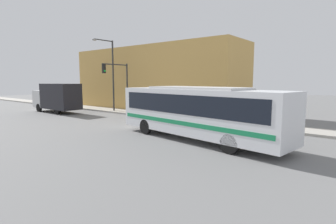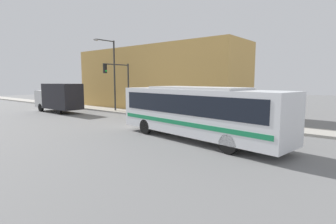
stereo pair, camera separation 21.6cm
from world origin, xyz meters
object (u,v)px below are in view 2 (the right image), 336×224
Objects in this scene: street_lamp at (112,70)px; pedestrian_near_corner at (135,104)px; fire_hydrant at (185,114)px; traffic_light_pole at (120,79)px; city_bus at (197,110)px; delivery_truck at (59,97)px; parking_meter at (146,105)px; pedestrian_mid_block at (134,103)px.

street_lamp is 4.76m from pedestrian_near_corner.
traffic_light_pole is at bearing 97.54° from fire_hydrant.
city_bus is 19.66m from delivery_truck.
street_lamp is at bearing 90.55° from fire_hydrant.
fire_hydrant is (5.93, 5.09, -1.29)m from city_bus.
delivery_truck is 15.04m from fire_hydrant.
parking_meter is (5.93, 9.80, -0.75)m from city_bus.
delivery_truck is 7.83m from traffic_light_pole.
pedestrian_near_corner is at bearing -102.19° from pedestrian_mid_block.
pedestrian_mid_block is (1.65, -0.23, -2.62)m from traffic_light_pole.
pedestrian_near_corner is at bearing -76.79° from street_lamp.
delivery_truck is (2.00, 19.56, -0.10)m from city_bus.
pedestrian_mid_block reaches higher than parking_meter.
street_lamp reaches higher than pedestrian_near_corner.
city_bus is at bearing -121.18° from parking_meter.
traffic_light_pole reaches higher than parking_meter.
delivery_truck is at bearing 105.22° from fire_hydrant.
fire_hydrant is 4.74m from parking_meter.
pedestrian_near_corner is at bearing -59.02° from delivery_truck.
city_bus is 1.47× the size of street_lamp.
traffic_light_pole is 3.81× the size of parking_meter.
pedestrian_mid_block is (6.59, 12.34, -0.75)m from city_bus.
traffic_light_pole is 2.74m from street_lamp.
pedestrian_near_corner is (0.59, 6.93, 0.51)m from fire_hydrant.
fire_hydrant is 0.10× the size of street_lamp.
fire_hydrant is (3.94, -14.47, -1.19)m from delivery_truck.
traffic_light_pole is 3.94m from parking_meter.
parking_meter is (-0.00, 4.71, 0.54)m from fire_hydrant.
street_lamp is (-0.09, 5.13, 3.67)m from parking_meter.
fire_hydrant is at bearing -89.45° from street_lamp.
traffic_light_pole reaches higher than city_bus.
city_bus is 13.64m from traffic_light_pole.
street_lamp is (0.90, 2.36, 1.05)m from traffic_light_pole.
street_lamp is at bearing 69.25° from traffic_light_pole.
delivery_truck reaches higher than fire_hydrant.
pedestrian_near_corner reaches higher than fire_hydrant.
city_bus is at bearing -118.49° from pedestrian_near_corner.
city_bus is 6.64× the size of pedestrian_near_corner.
pedestrian_mid_block is at bearing 77.81° from pedestrian_near_corner.
delivery_truck is at bearing 120.98° from pedestrian_near_corner.
pedestrian_mid_block is at bearing -57.53° from delivery_truck.
fire_hydrant is 10.71m from street_lamp.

